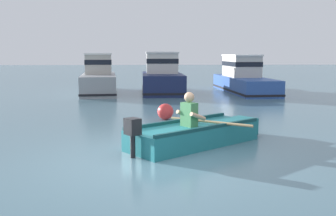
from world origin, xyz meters
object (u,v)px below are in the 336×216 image
object	(u,v)px
moored_boat_grey	(99,78)
moored_boat_navy	(162,77)
mooring_buoy	(165,112)
moored_boat_blue	(243,78)
rowboat_with_person	(196,133)

from	to	relation	value
moored_boat_grey	moored_boat_navy	xyz separation A→B (m)	(3.23, -0.03, 0.02)
mooring_buoy	moored_boat_navy	bearing A→B (deg)	88.47
moored_boat_navy	moored_boat_blue	xyz separation A→B (m)	(4.27, 0.21, -0.07)
moored_boat_grey	mooring_buoy	xyz separation A→B (m)	(3.01, -8.29, -0.51)
rowboat_with_person	mooring_buoy	size ratio (longest dim) A/B	6.63
rowboat_with_person	mooring_buoy	xyz separation A→B (m)	(-0.53, 3.31, -0.00)
mooring_buoy	moored_boat_blue	bearing A→B (deg)	62.09
moored_boat_navy	rowboat_with_person	bearing A→B (deg)	-88.48
moored_boat_grey	moored_boat_blue	distance (m)	7.50
rowboat_with_person	moored_boat_grey	xyz separation A→B (m)	(-3.54, 11.60, 0.50)
moored_boat_navy	mooring_buoy	size ratio (longest dim) A/B	9.73
moored_boat_grey	moored_boat_navy	distance (m)	3.23
moored_boat_navy	mooring_buoy	distance (m)	8.28
moored_boat_grey	moored_boat_blue	xyz separation A→B (m)	(7.50, 0.18, -0.04)
moored_boat_grey	mooring_buoy	bearing A→B (deg)	-70.05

